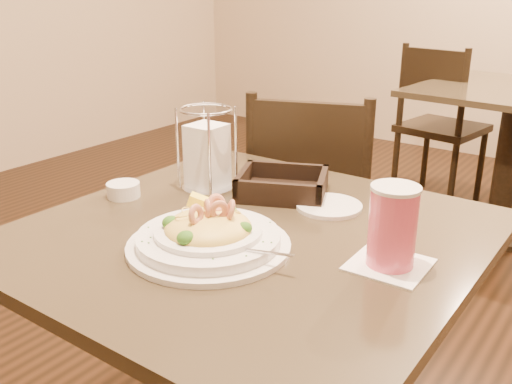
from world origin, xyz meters
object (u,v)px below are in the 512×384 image
Objects in this scene: background_table at (511,137)px; napkin_caddy at (207,155)px; dining_chair_far at (439,122)px; drink_glass at (393,227)px; butter_ramekin at (123,190)px; main_table at (251,327)px; dining_chair_near at (312,213)px; side_plate at (329,206)px; pasta_bowl at (208,235)px; bread_basket at (282,187)px.

napkin_caddy is at bearing -98.95° from background_table.
drink_glass is (0.66, -2.29, 0.34)m from dining_chair_far.
butter_ramekin is (-0.44, -2.14, 0.26)m from background_table.
main_table is 0.92× the size of background_table.
drink_glass is at bearing 108.80° from dining_chair_near.
butter_ramekin is (-0.67, -0.04, -0.06)m from drink_glass.
dining_chair_near is at bearing 123.33° from side_plate.
dining_chair_near is 4.44× the size of napkin_caddy.
dining_chair_near reaches higher than butter_ramekin.
butter_ramekin is (-0.11, -0.73, 0.28)m from dining_chair_near.
dining_chair_far is 2.47m from pasta_bowl.
side_plate reaches higher than main_table.
napkin_caddy is (-0.24, 0.14, 0.33)m from main_table.
bread_basket is at bearing 91.16° from dining_chair_near.
butter_ramekin is at bearing -128.16° from napkin_caddy.
main_table is 0.44m from drink_glass.
dining_chair_far is 5.98× the size of drink_glass.
pasta_bowl is 0.37m from butter_ramekin.
dining_chair_far is 3.57× the size of bread_basket.
pasta_bowl is at bearing 106.77° from dining_chair_far.
dining_chair_near is 2.60× the size of pasta_bowl.
drink_glass is (0.30, 0.02, 0.32)m from main_table.
dining_chair_near is 0.65m from side_plate.
napkin_caddy is 1.37× the size of side_plate.
bread_basket is at bearing 151.99° from drink_glass.
pasta_bowl is at bearing 85.90° from dining_chair_near.
drink_glass is 0.60× the size of bread_basket.
bread_basket reaches higher than main_table.
dining_chair_far is at bearing 101.66° from side_plate.
side_plate is (0.00, -1.91, 0.24)m from background_table.
bread_basket is (-0.05, 0.33, -0.01)m from pasta_bowl.
bread_basket is (0.30, -2.10, 0.28)m from dining_chair_far.
napkin_caddy reaches higher than pasta_bowl.
bread_basket is at bearing 21.77° from napkin_caddy.
side_plate is at bearing 141.03° from drink_glass.
dining_chair_far is at bearing 155.67° from background_table.
bread_basket is at bearing 106.79° from dining_chair_far.
bread_basket is (0.19, -0.49, 0.28)m from dining_chair_near.
napkin_caddy is (-0.54, 0.12, 0.01)m from drink_glass.
drink_glass is at bearing -12.77° from napkin_caddy.
pasta_bowl is at bearing -156.15° from drink_glass.
drink_glass is 1.94× the size of butter_ramekin.
dining_chair_near is 1.00× the size of dining_chair_far.
dining_chair_far is (-0.43, 0.20, -0.02)m from background_table.
butter_ramekin is at bearing 60.82° from dining_chair_near.
dining_chair_near is 11.61× the size of butter_ramekin.
pasta_bowl is at bearing -105.28° from side_plate.
bread_basket is 0.14m from side_plate.
main_table is at bearing -91.93° from background_table.
main_table is 0.97× the size of dining_chair_far.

